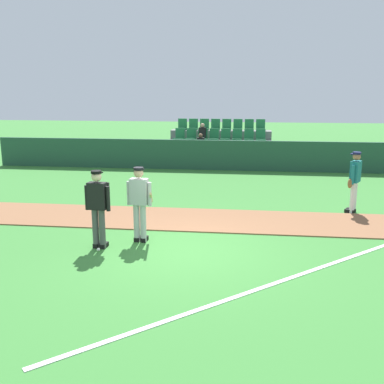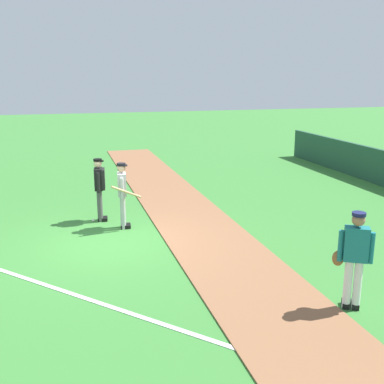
{
  "view_description": "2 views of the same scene",
  "coord_description": "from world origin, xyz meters",
  "px_view_note": "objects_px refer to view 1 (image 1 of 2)",
  "views": [
    {
      "loc": [
        1.34,
        -9.34,
        3.48
      ],
      "look_at": [
        -0.04,
        1.8,
        0.92
      ],
      "focal_mm": 42.32,
      "sensor_mm": 36.0,
      "label": 1
    },
    {
      "loc": [
        10.7,
        -0.94,
        3.98
      ],
      "look_at": [
        0.17,
        2.03,
        1.2
      ],
      "focal_mm": 43.24,
      "sensor_mm": 36.0,
      "label": 2
    }
  ],
  "objects_px": {
    "batter_grey_jersey": "(140,201)",
    "runner_teal_jersey": "(354,180)",
    "baseball": "(98,249)",
    "umpire_home_plate": "(98,205)"
  },
  "relations": [
    {
      "from": "runner_teal_jersey",
      "to": "baseball",
      "type": "distance_m",
      "value": 7.45
    },
    {
      "from": "umpire_home_plate",
      "to": "baseball",
      "type": "height_order",
      "value": "umpire_home_plate"
    },
    {
      "from": "batter_grey_jersey",
      "to": "umpire_home_plate",
      "type": "xyz_separation_m",
      "value": [
        -0.81,
        -0.52,
        0.03
      ]
    },
    {
      "from": "umpire_home_plate",
      "to": "runner_teal_jersey",
      "type": "relative_size",
      "value": 1.0
    },
    {
      "from": "umpire_home_plate",
      "to": "batter_grey_jersey",
      "type": "bearing_deg",
      "value": 32.66
    },
    {
      "from": "batter_grey_jersey",
      "to": "baseball",
      "type": "relative_size",
      "value": 23.78
    },
    {
      "from": "batter_grey_jersey",
      "to": "runner_teal_jersey",
      "type": "height_order",
      "value": "same"
    },
    {
      "from": "batter_grey_jersey",
      "to": "baseball",
      "type": "distance_m",
      "value": 1.42
    },
    {
      "from": "runner_teal_jersey",
      "to": "batter_grey_jersey",
      "type": "bearing_deg",
      "value": -149.37
    },
    {
      "from": "batter_grey_jersey",
      "to": "runner_teal_jersey",
      "type": "xyz_separation_m",
      "value": [
        5.46,
        3.23,
        -0.01
      ]
    }
  ]
}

